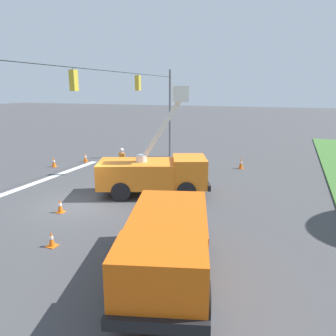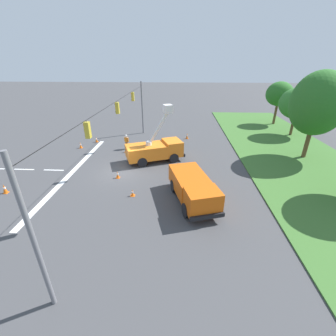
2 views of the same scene
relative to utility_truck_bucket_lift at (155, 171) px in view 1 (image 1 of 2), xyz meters
The scene contains 11 objects.
ground_plane 4.28m from the utility_truck_bucket_lift, 45.11° to the right, with size 200.00×200.00×0.00m, color #424244.
signal_gantry 5.11m from the utility_truck_bucket_lift, 45.62° to the right, with size 26.20×0.33×7.20m.
utility_truck_bucket_lift is the anchor object (origin of this frame).
utility_truck_support_near 8.32m from the utility_truck_bucket_lift, 25.48° to the left, with size 6.36×3.90×2.03m.
road_worker 5.10m from the utility_truck_bucket_lift, 130.99° to the right, with size 0.41×0.58×1.77m.
traffic_cone_foreground_left 4.43m from the utility_truck_bucket_lift, 120.48° to the right, with size 0.36×0.36×0.71m.
traffic_cone_foreground_right 10.19m from the utility_truck_bucket_lift, 109.16° to the right, with size 0.36×0.36×0.76m.
traffic_cone_mid_left 10.16m from the utility_truck_bucket_lift, 123.83° to the right, with size 0.36×0.36×0.74m.
traffic_cone_mid_right 7.22m from the utility_truck_bucket_lift, ahead, with size 0.36×0.36×0.60m.
traffic_cone_lane_edge_b 8.52m from the utility_truck_bucket_lift, 155.45° to the left, with size 0.36×0.36×0.79m.
traffic_cone_far_right 5.24m from the utility_truck_bucket_lift, 36.54° to the right, with size 0.36×0.36×0.67m.
Camera 1 is at (12.97, 9.66, 5.62)m, focal length 35.00 mm.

